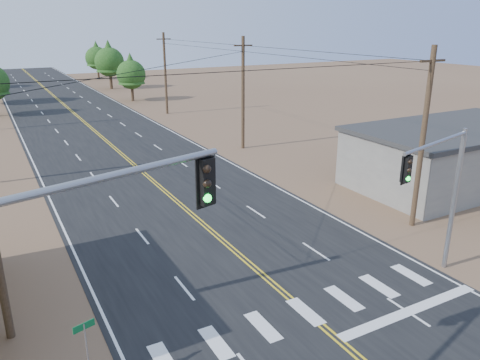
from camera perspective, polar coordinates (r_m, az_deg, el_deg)
road at (r=37.93m, az=-12.13°, el=1.25°), size 15.00×200.00×0.02m
building_right at (r=36.91m, az=24.73°, el=2.68°), size 15.00×8.00×4.00m
utility_pole_right_near at (r=27.26m, az=21.39°, el=4.75°), size 1.80×0.30×10.00m
utility_pole_right_mid at (r=42.63m, az=0.37°, el=10.59°), size 1.80×0.30×10.00m
utility_pole_right_far at (r=60.76m, az=-9.10°, el=12.76°), size 1.80×0.30×10.00m
signal_mast_left at (r=10.87m, az=-20.90°, el=-13.57°), size 6.04×1.82×8.14m
signal_mast_right at (r=21.66m, az=23.49°, el=-0.48°), size 5.20×1.60×6.73m
street_sign at (r=16.03m, az=-18.25°, el=-18.52°), size 0.69×0.23×2.39m
tree_right_near at (r=72.26m, az=-13.16°, el=12.75°), size 4.22×4.22×7.03m
tree_right_mid at (r=87.04m, az=-15.67°, el=14.02°), size 5.04×5.04×8.40m
tree_right_far at (r=103.24m, az=-17.07°, el=14.28°), size 4.64×4.64×7.73m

